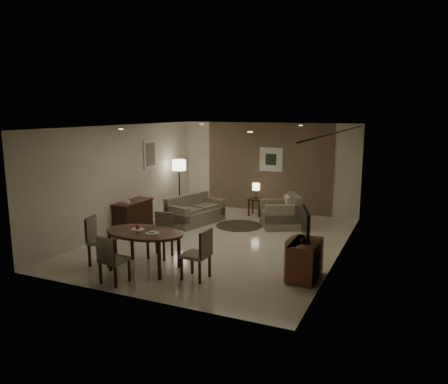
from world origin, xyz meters
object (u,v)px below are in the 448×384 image
at_px(chair_far, 160,236).
at_px(sofa, 196,210).
at_px(tv_cabinet, 305,260).
at_px(console_desk, 133,215).
at_px(chair_left, 102,241).
at_px(dining_table, 145,250).
at_px(armchair, 280,211).
at_px(chair_right, 196,254).
at_px(side_table, 256,207).
at_px(floor_lamp, 179,186).
at_px(chair_near, 114,259).

bearing_deg(chair_far, sofa, 98.32).
distance_m(tv_cabinet, sofa, 4.61).
bearing_deg(console_desk, chair_left, -68.03).
xyz_separation_m(dining_table, chair_left, (-0.95, -0.10, 0.11)).
height_order(dining_table, armchair, armchair).
xyz_separation_m(tv_cabinet, armchair, (-1.49, 3.30, 0.09)).
height_order(chair_right, sofa, chair_right).
xyz_separation_m(chair_right, sofa, (-1.89, 3.57, -0.09)).
bearing_deg(sofa, tv_cabinet, -111.06).
relative_size(chair_right, armchair, 0.96).
xyz_separation_m(chair_far, sofa, (-0.64, 2.82, -0.09)).
height_order(armchair, side_table, armchair).
bearing_deg(console_desk, armchair, 27.86).
distance_m(sofa, side_table, 1.94).
height_order(chair_far, chair_left, chair_left).
relative_size(chair_left, side_table, 1.89).
bearing_deg(chair_far, chair_right, -35.62).
xyz_separation_m(console_desk, chair_far, (1.82, -1.60, 0.09)).
height_order(tv_cabinet, sofa, sofa).
bearing_deg(side_table, dining_table, -95.15).
bearing_deg(floor_lamp, chair_right, -57.05).
relative_size(dining_table, sofa, 1.01).
bearing_deg(floor_lamp, dining_table, -68.29).
height_order(console_desk, tv_cabinet, console_desk).
bearing_deg(chair_near, chair_far, -84.28).
height_order(dining_table, chair_right, chair_right).
xyz_separation_m(chair_far, chair_left, (-0.85, -0.81, 0.02)).
relative_size(console_desk, floor_lamp, 0.75).
bearing_deg(chair_right, sofa, -149.97).
distance_m(chair_near, side_table, 5.88).
relative_size(chair_near, chair_far, 0.95).
relative_size(dining_table, floor_lamp, 1.01).
distance_m(chair_far, armchair, 3.75).
relative_size(armchair, side_table, 1.92).
bearing_deg(sofa, chair_right, -136.94).
bearing_deg(chair_left, chair_far, -62.10).
bearing_deg(tv_cabinet, chair_left, -166.99).
bearing_deg(chair_right, chair_left, -86.13).
height_order(dining_table, floor_lamp, floor_lamp).
relative_size(console_desk, armchair, 1.22).
xyz_separation_m(chair_near, chair_far, (0.00, 1.51, 0.02)).
bearing_deg(tv_cabinet, chair_near, -152.47).
bearing_deg(sofa, chair_far, -151.93).
xyz_separation_m(chair_near, floor_lamp, (-1.67, 5.25, 0.36)).
relative_size(chair_far, floor_lamp, 0.58).
bearing_deg(chair_far, armchair, 60.41).
bearing_deg(chair_left, chair_right, -104.18).
height_order(console_desk, sofa, sofa).
relative_size(chair_right, sofa, 0.58).
distance_m(tv_cabinet, side_table, 4.94).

